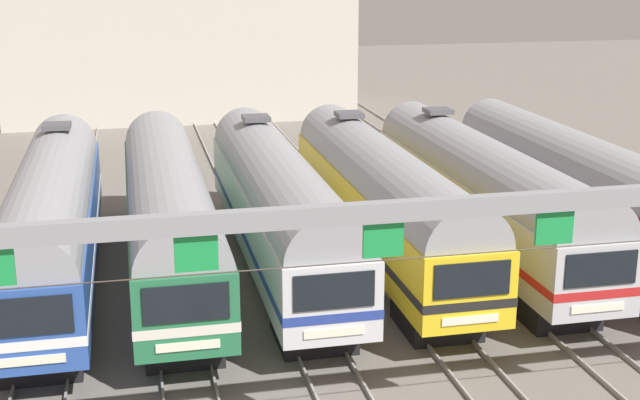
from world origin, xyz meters
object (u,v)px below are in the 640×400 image
at_px(commuter_train_green, 168,209).
at_px(catenary_gantry, 470,246).
at_px(commuter_train_maroon, 575,185).
at_px(commuter_train_stainless, 481,190).
at_px(commuter_train_blue, 52,216).
at_px(commuter_train_silver, 278,203).
at_px(commuter_train_yellow, 382,196).

height_order(commuter_train_green, catenary_gantry, catenary_gantry).
xyz_separation_m(commuter_train_green, commuter_train_maroon, (16.00, 0.00, 0.00)).
bearing_deg(commuter_train_stainless, commuter_train_green, -179.98).
bearing_deg(commuter_train_blue, commuter_train_maroon, -0.01).
xyz_separation_m(commuter_train_maroon, catenary_gantry, (-10.00, -13.49, 2.65)).
distance_m(commuter_train_stainless, commuter_train_maroon, 4.00).
height_order(commuter_train_silver, commuter_train_stainless, same).
relative_size(commuter_train_blue, commuter_train_silver, 1.00).
bearing_deg(commuter_train_maroon, commuter_train_green, 180.00).
bearing_deg(catenary_gantry, commuter_train_stainless, 66.04).
distance_m(commuter_train_green, commuter_train_stainless, 12.00).
bearing_deg(commuter_train_yellow, commuter_train_maroon, -0.03).
relative_size(commuter_train_blue, commuter_train_green, 1.00).
bearing_deg(commuter_train_yellow, commuter_train_blue, 180.00).
bearing_deg(commuter_train_green, commuter_train_maroon, 0.00).
height_order(commuter_train_silver, commuter_train_yellow, same).
relative_size(commuter_train_blue, catenary_gantry, 0.72).
bearing_deg(commuter_train_silver, commuter_train_stainless, 0.00).
xyz_separation_m(commuter_train_green, commuter_train_yellow, (8.00, 0.00, 0.00)).
xyz_separation_m(commuter_train_silver, commuter_train_yellow, (4.00, 0.00, 0.00)).
bearing_deg(catenary_gantry, commuter_train_silver, 98.43).
bearing_deg(commuter_train_green, commuter_train_silver, 0.06).
relative_size(commuter_train_green, commuter_train_silver, 1.00).
bearing_deg(commuter_train_maroon, commuter_train_stainless, 179.94).
bearing_deg(commuter_train_blue, catenary_gantry, -53.47).
relative_size(commuter_train_stainless, commuter_train_maroon, 1.00).
bearing_deg(commuter_train_stainless, commuter_train_maroon, -0.06).
xyz_separation_m(commuter_train_silver, catenary_gantry, (2.00, -13.50, 2.65)).
bearing_deg(commuter_train_stainless, commuter_train_yellow, 180.00).
relative_size(commuter_train_stainless, catenary_gantry, 0.72).
bearing_deg(commuter_train_green, commuter_train_blue, 179.94).
height_order(commuter_train_blue, commuter_train_yellow, same).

